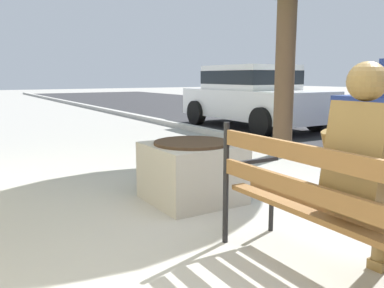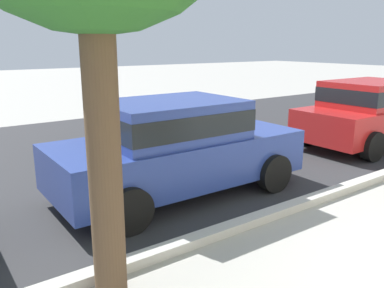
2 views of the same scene
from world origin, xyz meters
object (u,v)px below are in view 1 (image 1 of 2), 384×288
object	(u,v)px
park_bench	(333,203)
concrete_planter	(192,171)
bronze_statue_seated	(377,183)
parked_car_white	(252,94)

from	to	relation	value
park_bench	concrete_planter	size ratio (longest dim) A/B	2.07
concrete_planter	bronze_statue_seated	bearing A→B (deg)	0.30
concrete_planter	park_bench	bearing A→B (deg)	-5.95
park_bench	parked_car_white	world-z (taller)	parked_car_white
park_bench	bronze_statue_seated	bearing A→B (deg)	57.36
park_bench	parked_car_white	distance (m)	7.86
bronze_statue_seated	concrete_planter	xyz separation A→B (m)	(-2.08, -0.01, -0.36)
bronze_statue_seated	park_bench	bearing A→B (deg)	-122.64
bronze_statue_seated	concrete_planter	bearing A→B (deg)	-179.70
bronze_statue_seated	concrete_planter	distance (m)	2.11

